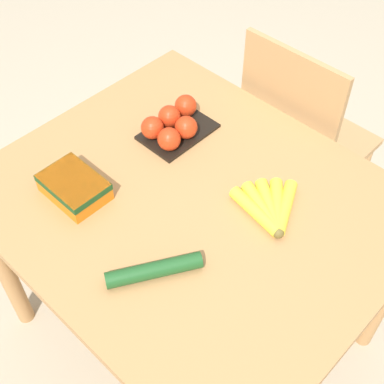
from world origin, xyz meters
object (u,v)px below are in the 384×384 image
banana_bunch (270,209)px  tomato_pack (174,125)px  cucumber_near (154,270)px  chair (299,142)px  carrot_bag (74,186)px

banana_bunch → tomato_pack: tomato_pack is taller
tomato_pack → cucumber_near: bearing=-50.1°
banana_bunch → tomato_pack: bearing=174.0°
banana_bunch → tomato_pack: (-0.41, 0.04, 0.02)m
chair → cucumber_near: chair is taller
carrot_bag → cucumber_near: carrot_bag is taller
carrot_bag → chair: bearing=77.7°
banana_bunch → cucumber_near: 0.36m
chair → banana_bunch: chair is taller
chair → cucumber_near: 0.94m
tomato_pack → banana_bunch: bearing=-6.0°
tomato_pack → cucumber_near: tomato_pack is taller
carrot_bag → cucumber_near: bearing=-4.8°
tomato_pack → chair: bearing=71.3°
chair → tomato_pack: (-0.17, -0.49, 0.30)m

